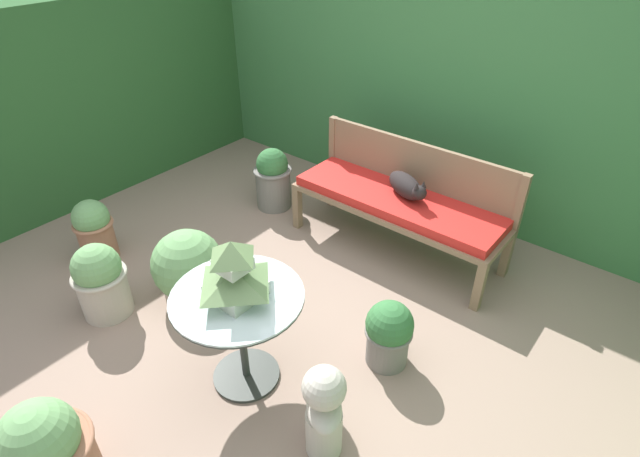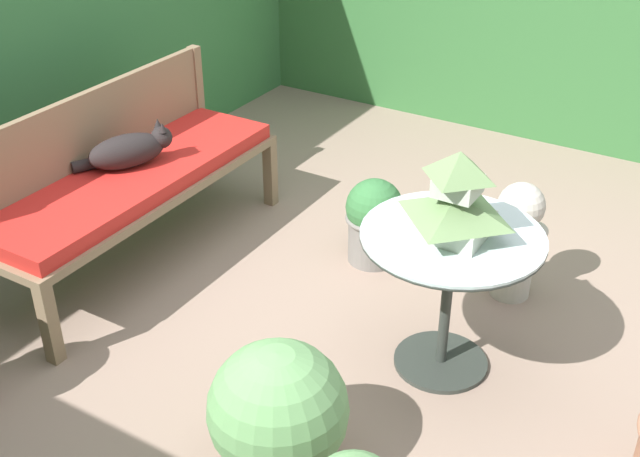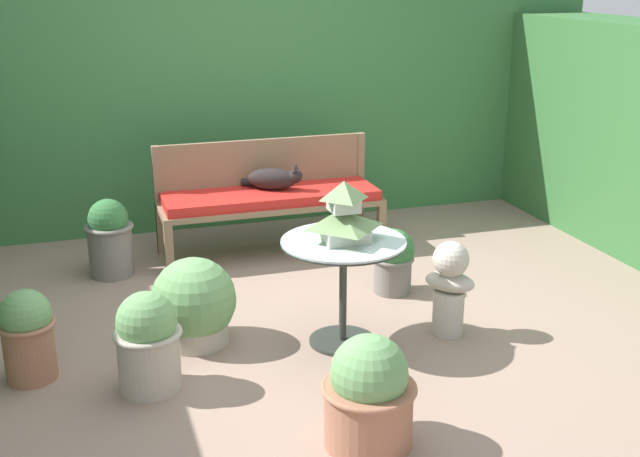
{
  "view_description": "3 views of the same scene",
  "coord_description": "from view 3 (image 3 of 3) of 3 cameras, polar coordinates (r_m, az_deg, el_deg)",
  "views": [
    {
      "loc": [
        1.64,
        -1.67,
        2.39
      ],
      "look_at": [
        -0.03,
        0.4,
        0.6
      ],
      "focal_mm": 28.0,
      "sensor_mm": 36.0,
      "label": 1
    },
    {
      "loc": [
        -2.46,
        -1.33,
        2.21
      ],
      "look_at": [
        0.25,
        0.3,
        0.35
      ],
      "focal_mm": 45.0,
      "sensor_mm": 36.0,
      "label": 2
    },
    {
      "loc": [
        -1.37,
        -4.45,
        2.11
      ],
      "look_at": [
        0.17,
        0.39,
        0.45
      ],
      "focal_mm": 45.0,
      "sensor_mm": 36.0,
      "label": 3
    }
  ],
  "objects": [
    {
      "name": "potted_plant_path_edge",
      "position": [
        4.74,
        -8.94,
        -5.4
      ],
      "size": [
        0.5,
        0.5,
        0.52
      ],
      "color": "#ADA393",
      "rests_on": "ground"
    },
    {
      "name": "ground",
      "position": [
        5.11,
        -0.53,
        -6.24
      ],
      "size": [
        30.0,
        30.0,
        0.0
      ],
      "primitive_type": "plane",
      "color": "gray"
    },
    {
      "name": "potted_plant_table_near",
      "position": [
        5.42,
        5.21,
        -2.24
      ],
      "size": [
        0.29,
        0.29,
        0.44
      ],
      "color": "slate",
      "rests_on": "ground"
    },
    {
      "name": "potted_plant_hedge_corner",
      "position": [
        3.74,
        3.49,
        -11.69
      ],
      "size": [
        0.45,
        0.45,
        0.54
      ],
      "color": "#9E664C",
      "rests_on": "ground"
    },
    {
      "name": "pagoda_birdhouse",
      "position": [
        4.49,
        1.7,
        0.94
      ],
      "size": [
        0.34,
        0.34,
        0.35
      ],
      "color": "#B2BCA8",
      "rests_on": "patio_table"
    },
    {
      "name": "garden_bench",
      "position": [
        6.1,
        -3.52,
        2.01
      ],
      "size": [
        1.69,
        0.54,
        0.49
      ],
      "color": "#7F664C",
      "rests_on": "ground"
    },
    {
      "name": "potted_plant_bench_left",
      "position": [
        5.87,
        -14.73,
        -0.63
      ],
      "size": [
        0.34,
        0.34,
        0.56
      ],
      "color": "slate",
      "rests_on": "ground"
    },
    {
      "name": "cat",
      "position": [
        6.11,
        -3.32,
        3.55
      ],
      "size": [
        0.42,
        0.36,
        0.2
      ],
      "rotation": [
        0.0,
        0.0,
        -0.47
      ],
      "color": "black",
      "rests_on": "garden_bench"
    },
    {
      "name": "potted_plant_patio_mid",
      "position": [
        4.55,
        -20.09,
        -7.03
      ],
      "size": [
        0.3,
        0.3,
        0.51
      ],
      "color": "#9E664C",
      "rests_on": "ground"
    },
    {
      "name": "foliage_hedge_back",
      "position": [
        7.05,
        -6.34,
        9.15
      ],
      "size": [
        6.4,
        0.72,
        2.04
      ],
      "primitive_type": "cube",
      "color": "#38703D",
      "rests_on": "ground"
    },
    {
      "name": "potted_plant_table_far",
      "position": [
        4.27,
        -12.14,
        -7.85
      ],
      "size": [
        0.36,
        0.36,
        0.54
      ],
      "color": "#ADA393",
      "rests_on": "ground"
    },
    {
      "name": "garden_bust",
      "position": [
        4.83,
        9.2,
        -3.95
      ],
      "size": [
        0.33,
        0.34,
        0.58
      ],
      "rotation": [
        0.0,
        0.0,
        -0.79
      ],
      "color": "#B7B2A3",
      "rests_on": "ground"
    },
    {
      "name": "patio_table",
      "position": [
        4.58,
        1.66,
        -2.44
      ],
      "size": [
        0.72,
        0.72,
        0.64
      ],
      "color": "#2D332D",
      "rests_on": "ground"
    },
    {
      "name": "bench_backrest",
      "position": [
        6.28,
        -4.12,
        4.32
      ],
      "size": [
        1.69,
        0.06,
        0.84
      ],
      "color": "#7F664C",
      "rests_on": "ground"
    }
  ]
}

